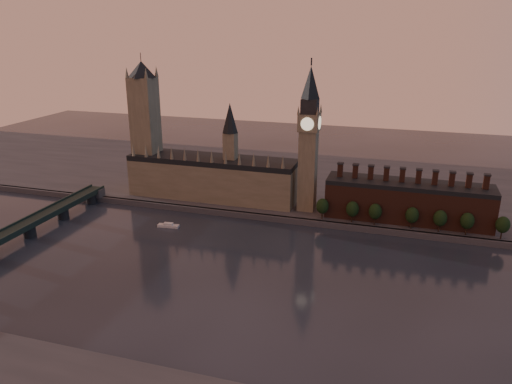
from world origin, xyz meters
TOP-DOWN VIEW (x-y plane):
  - ground at (0.00, 0.00)m, footprint 900.00×900.00m
  - north_bank at (0.00, 178.04)m, footprint 900.00×182.00m
  - palace_of_westminster at (-64.41, 114.91)m, footprint 130.00×30.30m
  - victoria_tower at (-120.00, 115.00)m, footprint 24.00×24.00m
  - big_ben at (10.00, 110.00)m, footprint 15.00×15.00m
  - chimney_block at (80.00, 110.00)m, footprint 110.00×25.00m
  - embankment_tree_0 at (24.23, 94.15)m, footprint 8.60×8.60m
  - embankment_tree_1 at (44.61, 94.50)m, footprint 8.60×8.60m
  - embankment_tree_2 at (59.72, 94.37)m, footprint 8.60×8.60m
  - embankment_tree_3 at (83.35, 94.48)m, footprint 8.60×8.60m
  - embankment_tree_4 at (100.74, 94.16)m, footprint 8.60×8.60m
  - embankment_tree_5 at (117.04, 94.43)m, footprint 8.60×8.60m
  - embankment_tree_6 at (137.65, 93.93)m, footprint 8.60×8.60m
  - westminster_bridge at (-155.00, -2.70)m, footprint 14.00×200.00m
  - river_boat at (-75.57, 58.41)m, footprint 15.07×5.57m

SIDE VIEW (x-z plane):
  - ground at x=0.00m, z-range 0.00..0.00m
  - river_boat at x=-75.57m, z-range -0.35..2.60m
  - north_bank at x=0.00m, z-range 0.00..4.00m
  - westminster_bridge at x=-155.00m, z-range 1.66..13.21m
  - embankment_tree_0 at x=24.23m, z-range 6.03..20.91m
  - embankment_tree_1 at x=44.61m, z-range 6.03..20.91m
  - embankment_tree_2 at x=59.72m, z-range 6.03..20.91m
  - embankment_tree_3 at x=83.35m, z-range 6.03..20.91m
  - embankment_tree_4 at x=100.74m, z-range 6.03..20.91m
  - embankment_tree_5 at x=117.04m, z-range 6.03..20.91m
  - embankment_tree_6 at x=137.65m, z-range 6.03..20.91m
  - chimney_block at x=80.00m, z-range -0.68..36.32m
  - palace_of_westminster at x=-64.41m, z-range -15.37..58.63m
  - big_ben at x=10.00m, z-range 3.33..110.33m
  - victoria_tower at x=-120.00m, z-range 5.09..113.09m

